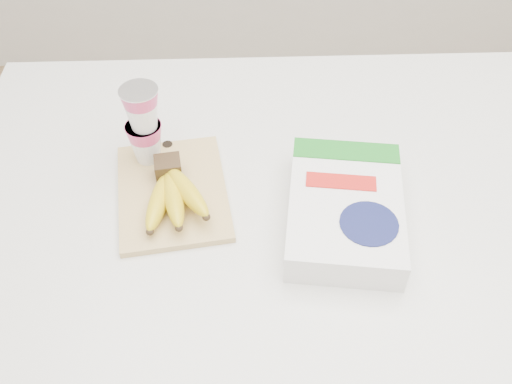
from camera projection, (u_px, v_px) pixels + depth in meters
room at (336, 46)px, 0.82m from camera, size 4.00×4.00×4.00m
table at (302, 337)px, 1.42m from camera, size 1.38×0.92×1.03m
cutting_board at (173, 192)px, 1.05m from camera, size 0.23×0.29×0.01m
bananas at (173, 193)px, 1.01m from camera, size 0.13×0.18×0.06m
yogurt_stack at (143, 123)px, 1.04m from camera, size 0.07×0.07×0.16m
cereal_box at (345, 209)px, 0.99m from camera, size 0.23×0.31×0.06m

